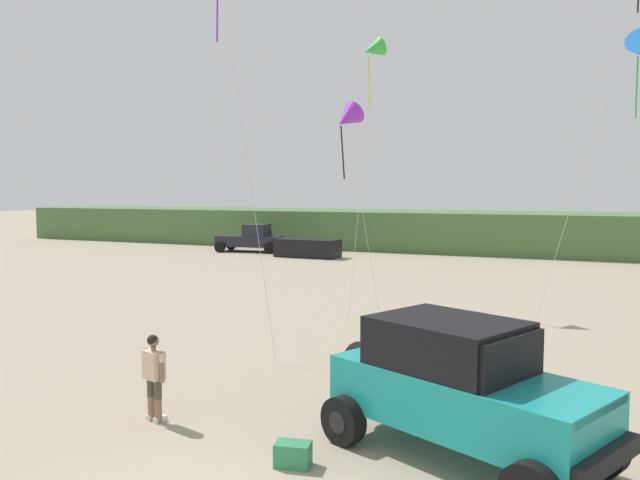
{
  "coord_description": "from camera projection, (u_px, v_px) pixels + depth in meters",
  "views": [
    {
      "loc": [
        4.76,
        -6.22,
        4.37
      ],
      "look_at": [
        0.17,
        4.37,
        3.45
      ],
      "focal_mm": 34.84,
      "sensor_mm": 36.0,
      "label": 1
    }
  ],
  "objects": [
    {
      "name": "kite_green_box",
      "position": [
        373.0,
        50.0,
        23.51
      ],
      "size": [
        1.23,
        4.6,
        10.2
      ],
      "color": "green",
      "rests_on": "ground_plane"
    },
    {
      "name": "distant_sedan",
      "position": [
        308.0,
        248.0,
        40.65
      ],
      "size": [
        4.23,
        1.77,
        1.2
      ],
      "primitive_type": "cube",
      "rotation": [
        0.0,
        0.0,
        -0.02
      ],
      "color": "black",
      "rests_on": "ground_plane"
    },
    {
      "name": "cooler_box",
      "position": [
        293.0,
        454.0,
        9.84
      ],
      "size": [
        0.62,
        0.46,
        0.38
      ],
      "primitive_type": "cube",
      "rotation": [
        0.0,
        0.0,
        0.2
      ],
      "color": "#2D7F51",
      "rests_on": "ground_plane"
    },
    {
      "name": "person_watching",
      "position": [
        154.0,
        373.0,
        11.7
      ],
      "size": [
        0.6,
        0.39,
        1.67
      ],
      "color": "#8C664C",
      "rests_on": "ground_plane"
    },
    {
      "name": "kite_red_delta",
      "position": [
        347.0,
        119.0,
        20.26
      ],
      "size": [
        2.55,
        2.59,
        7.3
      ],
      "color": "purple",
      "rests_on": "ground_plane"
    },
    {
      "name": "distant_pickup",
      "position": [
        251.0,
        239.0,
        44.37
      ],
      "size": [
        4.85,
        3.07,
        1.98
      ],
      "color": "#1E232D",
      "rests_on": "ground_plane"
    },
    {
      "name": "dune_ridge",
      "position": [
        564.0,
        233.0,
        42.86
      ],
      "size": [
        90.0,
        8.39,
        2.81
      ],
      "primitive_type": "cube",
      "color": "#4C703D",
      "rests_on": "ground_plane"
    },
    {
      "name": "jeep",
      "position": [
        461.0,
        386.0,
        10.07
      ],
      "size": [
        5.0,
        3.93,
        2.26
      ],
      "color": "teal",
      "rests_on": "ground_plane"
    }
  ]
}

